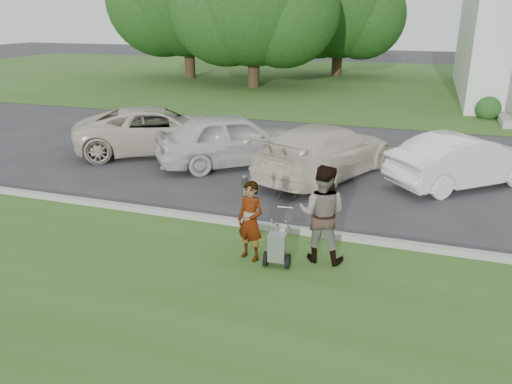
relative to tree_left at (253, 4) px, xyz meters
The scene contains 14 objects.
ground 23.95m from the tree_left, 69.98° to the right, with size 120.00×120.00×0.00m, color #333335.
grass_strip 26.73m from the tree_left, 72.22° to the right, with size 80.00×7.00×0.01m, color #365A1F.
church_lawn 10.74m from the tree_left, 32.03° to the left, with size 80.00×30.00×0.01m, color #365A1F.
curb 23.43m from the tree_left, 69.51° to the right, with size 80.00×0.18×0.15m, color #9E9E93.
tree_left is the anchor object (origin of this frame).
tree_back 8.95m from the tree_left, 63.43° to the left, with size 9.61×7.60×8.89m.
striping_cart 24.95m from the tree_left, 69.98° to the right, with size 0.53×1.02×0.92m.
person_left 24.56m from the tree_left, 71.16° to the right, with size 0.58×0.38×1.58m, color #999999.
person_right 24.61m from the tree_left, 67.95° to the right, with size 0.94×0.73×1.93m, color #999999.
parking_meter_near 23.76m from the tree_left, 71.48° to the right, with size 0.10×0.09×1.45m.
car_a 17.01m from the tree_left, 82.48° to the right, with size 2.57×5.57×1.55m, color beige.
car_b 18.19m from the tree_left, 73.05° to the right, with size 1.96×4.87×1.66m, color silver.
car_c 19.47m from the tree_left, 64.55° to the right, with size 2.15×5.28×1.53m, color beige.
car_d 21.05m from the tree_left, 54.55° to the right, with size 1.53×4.39×1.45m, color white.
Camera 1 is at (2.72, -9.19, 4.56)m, focal length 35.00 mm.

